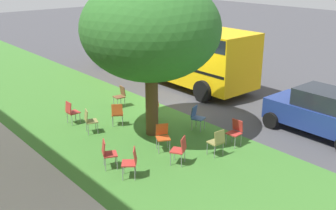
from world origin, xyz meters
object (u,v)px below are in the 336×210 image
(chair_2, at_px, (197,116))
(chair_7, at_px, (117,113))
(chair_1, at_px, (217,141))
(chair_8, at_px, (154,106))
(chair_3, at_px, (107,152))
(chair_10, at_px, (131,161))
(street_tree, at_px, (151,29))
(chair_11, at_px, (235,131))
(chair_9, at_px, (120,95))
(parked_car, at_px, (321,112))
(chair_6, at_px, (163,135))
(chair_0, at_px, (71,111))
(chair_4, at_px, (89,119))
(school_bus, at_px, (165,45))
(chair_5, at_px, (180,148))

(chair_2, relative_size, chair_7, 1.00)
(chair_7, bearing_deg, chair_1, -166.56)
(chair_8, bearing_deg, chair_7, 76.28)
(chair_3, relative_size, chair_10, 1.00)
(street_tree, relative_size, chair_11, 6.15)
(chair_9, relative_size, chair_10, 1.00)
(chair_8, bearing_deg, parked_car, -144.25)
(chair_2, bearing_deg, chair_6, 104.17)
(chair_1, bearing_deg, chair_8, -7.52)
(chair_1, distance_m, chair_9, 5.79)
(chair_0, distance_m, chair_3, 3.92)
(street_tree, distance_m, chair_2, 3.58)
(chair_3, height_order, chair_8, same)
(chair_0, height_order, chair_4, same)
(chair_1, bearing_deg, street_tree, 9.66)
(chair_8, bearing_deg, chair_10, 133.10)
(street_tree, bearing_deg, chair_10, 130.86)
(chair_8, relative_size, school_bus, 0.08)
(chair_4, xyz_separation_m, school_bus, (3.81, -6.74, 1.24))
(street_tree, distance_m, chair_5, 4.02)
(chair_1, xyz_separation_m, school_bus, (7.97, -4.64, 1.24))
(chair_7, height_order, chair_9, same)
(street_tree, distance_m, chair_7, 3.51)
(chair_6, height_order, chair_11, same)
(chair_5, xyz_separation_m, school_bus, (7.63, -5.88, 1.24))
(chair_3, bearing_deg, chair_10, -166.66)
(street_tree, distance_m, chair_8, 3.48)
(chair_1, height_order, chair_11, same)
(chair_7, bearing_deg, street_tree, -159.73)
(chair_2, xyz_separation_m, chair_9, (3.84, 0.70, 0.00))
(chair_4, xyz_separation_m, chair_5, (-3.82, -0.86, 0.00))
(chair_5, bearing_deg, chair_8, -27.10)
(chair_1, height_order, chair_3, same)
(school_bus, bearing_deg, chair_11, 155.33)
(street_tree, distance_m, chair_1, 4.18)
(chair_0, bearing_deg, parked_car, -136.59)
(chair_2, relative_size, chair_6, 1.00)
(street_tree, distance_m, chair_0, 4.51)
(chair_9, bearing_deg, chair_3, 141.85)
(chair_3, distance_m, chair_10, 0.92)
(chair_10, bearing_deg, chair_5, -101.16)
(chair_5, height_order, chair_7, same)
(chair_11, distance_m, school_bus, 8.69)
(chair_1, distance_m, chair_2, 2.19)
(chair_9, relative_size, chair_11, 1.00)
(chair_3, bearing_deg, chair_7, -38.70)
(parked_car, bearing_deg, chair_1, 73.65)
(chair_7, relative_size, parked_car, 0.24)
(chair_10, relative_size, parked_car, 0.24)
(chair_0, relative_size, chair_11, 1.00)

